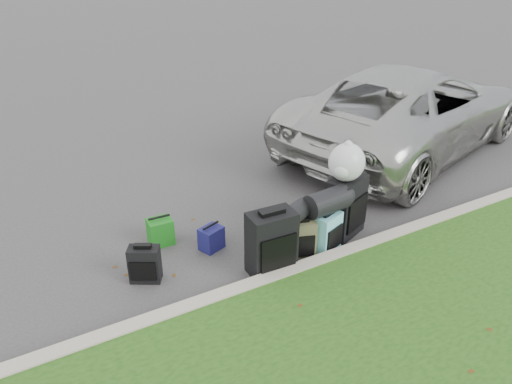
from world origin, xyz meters
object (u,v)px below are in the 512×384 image
suv (409,109)px  suitcase_teal (327,233)px  suitcase_large_black_left (271,243)px  tote_green (160,232)px  suitcase_small_black (145,264)px  suitcase_large_black_right (345,206)px  tote_navy (211,238)px  suitcase_olive (300,239)px

suv → suitcase_teal: 3.93m
suitcase_large_black_left → tote_green: 1.55m
suitcase_small_black → tote_green: suitcase_small_black is taller
suitcase_small_black → suitcase_large_black_right: bearing=23.3°
tote_navy → suitcase_teal: bearing=-51.1°
suitcase_small_black → tote_green: bearing=87.4°
suitcase_small_black → suitcase_teal: bearing=16.2°
suv → suitcase_olive: bearing=101.4°
suitcase_olive → suitcase_small_black: bearing=-175.1°
suitcase_olive → suitcase_teal: size_ratio=0.97×
suitcase_small_black → suitcase_large_black_right: (2.64, -0.31, 0.19)m
suitcase_large_black_left → tote_navy: (-0.41, 0.78, -0.24)m
suitcase_large_black_left → suitcase_olive: (0.46, 0.08, -0.14)m
suitcase_large_black_left → tote_navy: size_ratio=2.61×
suitcase_small_black → suitcase_large_black_left: (1.35, -0.56, 0.17)m
suv → suitcase_small_black: (-5.50, -1.50, -0.55)m
suitcase_small_black → suitcase_olive: suitcase_olive is taller
suitcase_large_black_left → suitcase_large_black_right: bearing=13.6°
suv → suitcase_large_black_left: bearing=99.6°
suitcase_large_black_left → suitcase_large_black_right: (1.28, 0.25, 0.02)m
suitcase_teal → suitcase_olive: bearing=152.5°
suv → suitcase_large_black_right: 3.41m
suitcase_small_black → suitcase_large_black_left: bearing=7.4°
suitcase_large_black_left → suv: bearing=29.0°
suitcase_large_black_left → tote_green: (-0.93, 1.22, -0.22)m
suitcase_small_black → tote_green: size_ratio=1.26×
suitcase_small_black → suitcase_large_black_left: size_ratio=0.56×
suitcase_large_black_left → suitcase_teal: (0.83, 0.03, -0.13)m
suv → suitcase_teal: suv is taller
tote_green → tote_navy: tote_green is taller
suv → suitcase_teal: (-3.32, -2.04, -0.51)m
suitcase_olive → tote_green: suitcase_olive is taller
suitcase_large_black_right → tote_green: suitcase_large_black_right is taller
suitcase_large_black_right → suv: bearing=11.3°
suitcase_large_black_left → tote_green: suitcase_large_black_left is taller
suitcase_olive → suitcase_teal: 0.37m
suv → tote_navy: suv is taller
suitcase_large_black_left → suitcase_olive: suitcase_large_black_left is taller
suitcase_teal → tote_green: suitcase_teal is taller
suitcase_teal → tote_navy: size_ratio=1.75×
tote_navy → suitcase_large_black_left: bearing=-82.0°
suitcase_large_black_left → suitcase_olive: bearing=12.6°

